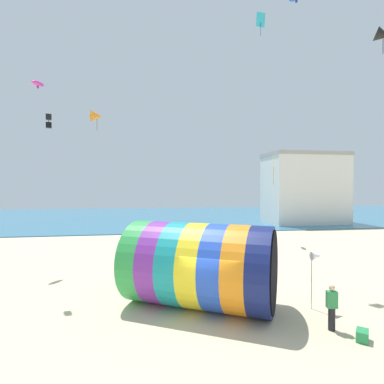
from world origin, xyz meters
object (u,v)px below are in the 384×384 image
Objects in this scene: kite_black_delta at (383,35)px; kite_magenta_parafoil at (38,84)px; kite_handler at (332,307)px; cooler_box at (362,335)px; giant_inflatable_tube at (200,265)px; kite_cyan_diamond at (261,20)px; kite_black_box at (49,121)px; bystander_near_water at (251,239)px; kite_yellow_diamond at (274,164)px; kite_orange_delta at (97,116)px; beach_flag at (316,258)px.

kite_magenta_parafoil is at bearing 159.40° from kite_black_delta.
cooler_box is at bearing -56.91° from kite_handler.
kite_cyan_diamond is (4.61, 4.78, 13.39)m from giant_inflatable_tube.
kite_black_box reaches higher than bystander_near_water.
kite_black_box is 7.20m from kite_magenta_parafoil.
kite_cyan_diamond reaches higher than kite_yellow_diamond.
kite_cyan_diamond reaches higher than kite_black_delta.
kite_yellow_diamond is 18.97m from cooler_box.
kite_orange_delta is 0.80× the size of bystander_near_water.
bystander_near_water is 3.08× the size of cooler_box.
beach_flag is 4.61× the size of cooler_box.
beach_flag reaches higher than bystander_near_water.
kite_orange_delta is (-9.91, 2.54, -5.54)m from kite_cyan_diamond.
kite_yellow_diamond is at bearing 72.33° from beach_flag.
kite_black_box is (-7.05, 3.44, 6.63)m from giant_inflatable_tube.
kite_cyan_diamond is at bearing 87.39° from kite_handler.
kite_cyan_diamond is 6.70m from kite_black_delta.
bystander_near_water is at bearing 73.88° from kite_cyan_diamond.
kite_orange_delta is at bearing 160.34° from kite_black_delta.
kite_orange_delta is at bearing -161.15° from bystander_near_water.
kite_black_delta is at bearing -28.16° from kite_cyan_diamond.
kite_black_delta is 12.67m from beach_flag.
kite_black_box is 14.11m from beach_flag.
kite_magenta_parafoil is 15.01m from kite_cyan_diamond.
kite_yellow_diamond is (16.40, 9.92, -1.21)m from kite_black_box.
kite_handler is 16.23m from kite_cyan_diamond.
giant_inflatable_tube reaches higher than kite_handler.
bystander_near_water is at bearing 82.05° from beach_flag.
kite_magenta_parafoil is 0.69× the size of kite_black_delta.
beach_flag is (11.84, -4.40, -6.29)m from kite_black_box.
kite_black_delta is at bearing 37.32° from kite_handler.
kite_black_box is 0.71× the size of kite_magenta_parafoil.
kite_orange_delta is 16.92m from kite_black_delta.
kite_black_box is at bearing -67.50° from kite_magenta_parafoil.
kite_yellow_diamond is 16.04m from kite_orange_delta.
kite_black_box is 0.52× the size of kite_cyan_diamond.
kite_cyan_diamond is 15.90m from bystander_near_water.
beach_flag is at bearing -97.95° from bystander_near_water.
cooler_box is (10.12, -10.98, -9.45)m from kite_orange_delta.
kite_black_box is at bearing -148.82° from kite_yellow_diamond.
kite_black_box is 16.09m from cooler_box.
bystander_near_water is at bearing 83.55° from cooler_box.
kite_black_box is 13.54m from kite_cyan_diamond.
kite_black_box is 0.57× the size of kite_orange_delta.
kite_black_box is at bearing 174.45° from kite_black_delta.
kite_orange_delta is at bearing -24.03° from kite_magenta_parafoil.
kite_magenta_parafoil is at bearing 144.54° from beach_flag.
beach_flag is (-1.72, -12.32, 1.31)m from bystander_near_water.
kite_magenta_parafoil is 22.55m from cooler_box.
giant_inflatable_tube is 5.20m from kite_handler.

